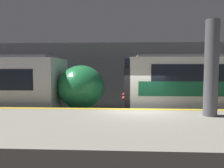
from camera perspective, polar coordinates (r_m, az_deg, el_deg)
The scene contains 4 objects.
ground_plane at distance 9.48m, azimuth 6.86°, elevation -13.23°, with size 120.00×120.00×0.00m, color #33302D.
platform at distance 7.08m, azimuth 8.24°, elevation -14.45°, with size 40.00×4.69×1.15m.
station_rear_barrier at distance 15.37m, azimuth 5.31°, elevation 2.19°, with size 50.00×0.15×4.61m.
support_pillar_near at distance 8.37m, azimuth 24.52°, elevation 3.74°, with size 0.48×0.48×3.35m.
Camera 1 is at (-0.64, -9.02, 2.83)m, focal length 35.00 mm.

